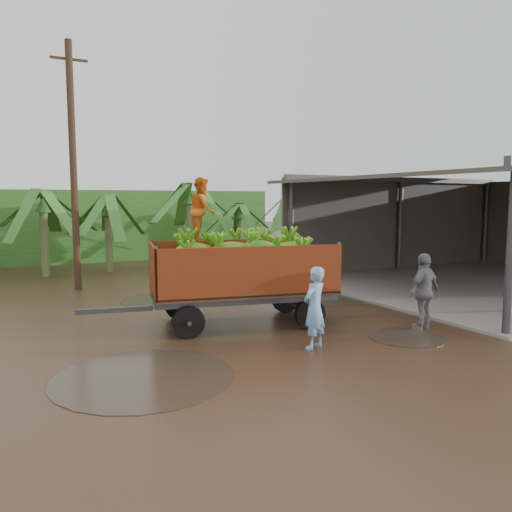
{
  "coord_description": "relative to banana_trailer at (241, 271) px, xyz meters",
  "views": [
    {
      "loc": [
        -5.08,
        -10.93,
        3.17
      ],
      "look_at": [
        1.09,
        0.72,
        1.65
      ],
      "focal_mm": 35.0,
      "sensor_mm": 36.0,
      "label": 1
    }
  ],
  "objects": [
    {
      "name": "man_blue",
      "position": [
        0.46,
        -2.6,
        -0.49
      ],
      "size": [
        0.75,
        0.64,
        1.75
      ],
      "primitive_type": "imported",
      "rotation": [
        0.0,
        0.0,
        3.55
      ],
      "color": "#7CA8E2",
      "rests_on": "ground"
    },
    {
      "name": "hedge_north",
      "position": [
        -2.39,
        15.77,
        0.43
      ],
      "size": [
        22.0,
        3.0,
        3.6
      ],
      "primitive_type": "cube",
      "color": "#2D661E",
      "rests_on": "ground"
    },
    {
      "name": "utility_pole",
      "position": [
        -2.91,
        7.02,
        2.91
      ],
      "size": [
        1.2,
        0.24,
        8.43
      ],
      "color": "#47301E",
      "rests_on": "ground"
    },
    {
      "name": "ground",
      "position": [
        -0.39,
        -0.23,
        -1.37
      ],
      "size": [
        100.0,
        100.0,
        0.0
      ],
      "primitive_type": "plane",
      "color": "black",
      "rests_on": "ground"
    },
    {
      "name": "banana_trailer",
      "position": [
        0.0,
        0.0,
        0.0
      ],
      "size": [
        6.32,
        3.09,
        3.7
      ],
      "rotation": [
        0.0,
        0.0,
        -0.22
      ],
      "color": "#AC3C18",
      "rests_on": "ground"
    },
    {
      "name": "packing_shed",
      "position": [
        11.38,
        1.53,
        1.14
      ],
      "size": [
        12.78,
        10.8,
        4.76
      ],
      "color": "gray",
      "rests_on": "ground"
    },
    {
      "name": "man_grey",
      "position": [
        3.72,
        -2.54,
        -0.43
      ],
      "size": [
        1.16,
        0.65,
        1.87
      ],
      "primitive_type": "imported",
      "rotation": [
        0.0,
        0.0,
        3.33
      ],
      "color": "gray",
      "rests_on": "ground"
    }
  ]
}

